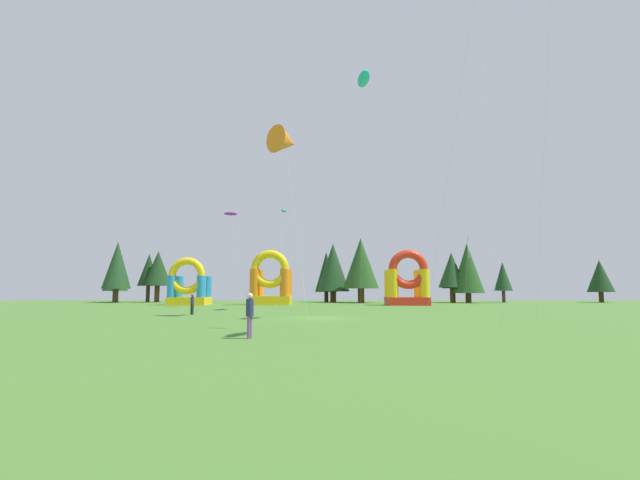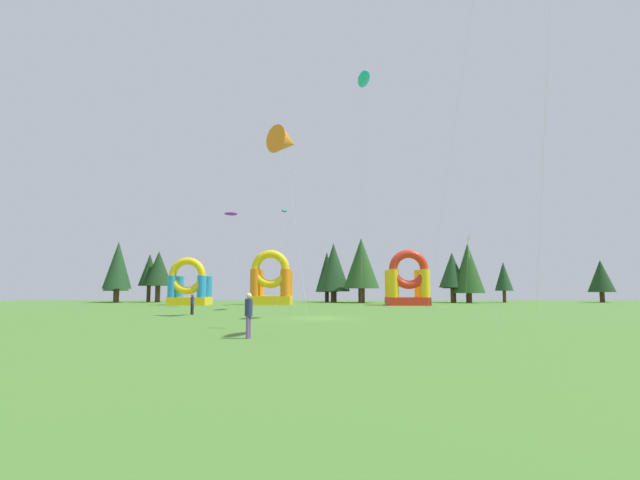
{
  "view_description": "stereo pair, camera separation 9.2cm",
  "coord_description": "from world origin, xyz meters",
  "px_view_note": "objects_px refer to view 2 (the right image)",
  "views": [
    {
      "loc": [
        0.69,
        -33.0,
        1.93
      ],
      "look_at": [
        0.0,
        6.52,
        6.2
      ],
      "focal_mm": 26.19,
      "sensor_mm": 36.0,
      "label": 1
    },
    {
      "loc": [
        0.78,
        -32.99,
        1.93
      ],
      "look_at": [
        0.0,
        6.52,
        6.2
      ],
      "focal_mm": 26.19,
      "sensor_mm": 36.0,
      "label": 2
    }
  ],
  "objects_px": {
    "inflatable_yellow_castle": "(271,284)",
    "inflatable_orange_dome": "(408,285)",
    "kite_cyan_parafoil": "(364,79)",
    "kite_white_diamond": "(469,241)",
    "inflatable_red_slide": "(189,288)",
    "person_midfield": "(249,311)",
    "kite_orange_delta": "(285,142)",
    "person_left_edge": "(192,302)",
    "kite_purple_parafoil": "(231,214)",
    "kite_teal_parafoil": "(284,211)"
  },
  "relations": [
    {
      "from": "kite_white_diamond",
      "to": "inflatable_red_slide",
      "type": "height_order",
      "value": "kite_white_diamond"
    },
    {
      "from": "person_midfield",
      "to": "inflatable_red_slide",
      "type": "relative_size",
      "value": 0.29
    },
    {
      "from": "kite_cyan_parafoil",
      "to": "kite_teal_parafoil",
      "type": "bearing_deg",
      "value": 122.12
    },
    {
      "from": "kite_teal_parafoil",
      "to": "kite_purple_parafoil",
      "type": "bearing_deg",
      "value": -135.54
    },
    {
      "from": "kite_purple_parafoil",
      "to": "inflatable_orange_dome",
      "type": "bearing_deg",
      "value": 15.33
    },
    {
      "from": "kite_white_diamond",
      "to": "inflatable_red_slide",
      "type": "bearing_deg",
      "value": 169.06
    },
    {
      "from": "inflatable_yellow_castle",
      "to": "kite_white_diamond",
      "type": "bearing_deg",
      "value": -19.81
    },
    {
      "from": "kite_teal_parafoil",
      "to": "inflatable_orange_dome",
      "type": "relative_size",
      "value": 1.79
    },
    {
      "from": "kite_purple_parafoil",
      "to": "inflatable_orange_dome",
      "type": "height_order",
      "value": "kite_purple_parafoil"
    },
    {
      "from": "kite_teal_parafoil",
      "to": "kite_orange_delta",
      "type": "bearing_deg",
      "value": -84.33
    },
    {
      "from": "kite_white_diamond",
      "to": "kite_teal_parafoil",
      "type": "height_order",
      "value": "kite_teal_parafoil"
    },
    {
      "from": "kite_cyan_parafoil",
      "to": "person_midfield",
      "type": "bearing_deg",
      "value": -104.36
    },
    {
      "from": "kite_orange_delta",
      "to": "kite_teal_parafoil",
      "type": "xyz_separation_m",
      "value": [
        -2.54,
        25.56,
        -1.11
      ]
    },
    {
      "from": "kite_white_diamond",
      "to": "inflatable_orange_dome",
      "type": "relative_size",
      "value": 1.15
    },
    {
      "from": "kite_orange_delta",
      "to": "inflatable_red_slide",
      "type": "height_order",
      "value": "kite_orange_delta"
    },
    {
      "from": "inflatable_yellow_castle",
      "to": "inflatable_orange_dome",
      "type": "bearing_deg",
      "value": -7.5
    },
    {
      "from": "kite_purple_parafoil",
      "to": "kite_orange_delta",
      "type": "distance_m",
      "value": 21.65
    },
    {
      "from": "kite_cyan_parafoil",
      "to": "kite_teal_parafoil",
      "type": "distance_m",
      "value": 21.11
    },
    {
      "from": "person_left_edge",
      "to": "person_midfield",
      "type": "xyz_separation_m",
      "value": [
        7.71,
        -18.42,
        0.11
      ]
    },
    {
      "from": "kite_white_diamond",
      "to": "inflatable_red_slide",
      "type": "xyz_separation_m",
      "value": [
        -35.09,
        6.78,
        -5.52
      ]
    },
    {
      "from": "person_midfield",
      "to": "inflatable_orange_dome",
      "type": "distance_m",
      "value": 44.44
    },
    {
      "from": "kite_purple_parafoil",
      "to": "person_left_edge",
      "type": "bearing_deg",
      "value": -87.23
    },
    {
      "from": "kite_purple_parafoil",
      "to": "inflatable_yellow_castle",
      "type": "relative_size",
      "value": 1.56
    },
    {
      "from": "kite_teal_parafoil",
      "to": "inflatable_red_slide",
      "type": "distance_m",
      "value": 16.22
    },
    {
      "from": "kite_purple_parafoil",
      "to": "kite_teal_parafoil",
      "type": "distance_m",
      "value": 8.33
    },
    {
      "from": "kite_white_diamond",
      "to": "person_left_edge",
      "type": "xyz_separation_m",
      "value": [
        -27.5,
        -17.47,
        -6.78
      ]
    },
    {
      "from": "kite_orange_delta",
      "to": "inflatable_yellow_castle",
      "type": "xyz_separation_m",
      "value": [
        -4.48,
        28.24,
        -10.82
      ]
    },
    {
      "from": "inflatable_orange_dome",
      "to": "kite_purple_parafoil",
      "type": "bearing_deg",
      "value": -164.67
    },
    {
      "from": "kite_cyan_parafoil",
      "to": "kite_purple_parafoil",
      "type": "bearing_deg",
      "value": 148.44
    },
    {
      "from": "kite_orange_delta",
      "to": "inflatable_orange_dome",
      "type": "bearing_deg",
      "value": 62.15
    },
    {
      "from": "person_left_edge",
      "to": "inflatable_yellow_castle",
      "type": "distance_m",
      "value": 26.51
    },
    {
      "from": "kite_purple_parafoil",
      "to": "inflatable_yellow_castle",
      "type": "xyz_separation_m",
      "value": [
        3.92,
        8.44,
        -8.37
      ]
    },
    {
      "from": "kite_teal_parafoil",
      "to": "person_left_edge",
      "type": "distance_m",
      "value": 26.7
    },
    {
      "from": "kite_purple_parafoil",
      "to": "person_left_edge",
      "type": "height_order",
      "value": "kite_purple_parafoil"
    },
    {
      "from": "kite_white_diamond",
      "to": "inflatable_yellow_castle",
      "type": "bearing_deg",
      "value": 160.19
    },
    {
      "from": "inflatable_red_slide",
      "to": "inflatable_orange_dome",
      "type": "distance_m",
      "value": 28.8
    },
    {
      "from": "kite_purple_parafoil",
      "to": "kite_orange_delta",
      "type": "height_order",
      "value": "kite_orange_delta"
    },
    {
      "from": "inflatable_orange_dome",
      "to": "kite_white_diamond",
      "type": "bearing_deg",
      "value": -45.54
    },
    {
      "from": "kite_cyan_parafoil",
      "to": "inflatable_orange_dome",
      "type": "relative_size",
      "value": 3.35
    },
    {
      "from": "kite_cyan_parafoil",
      "to": "person_left_edge",
      "type": "xyz_separation_m",
      "value": [
        -14.57,
        -8.36,
        -22.51
      ]
    },
    {
      "from": "kite_purple_parafoil",
      "to": "inflatable_orange_dome",
      "type": "distance_m",
      "value": 24.38
    },
    {
      "from": "kite_purple_parafoil",
      "to": "person_midfield",
      "type": "xyz_separation_m",
      "value": [
        8.57,
        -36.26,
        -10.02
      ]
    },
    {
      "from": "kite_white_diamond",
      "to": "inflatable_red_slide",
      "type": "distance_m",
      "value": 36.17
    },
    {
      "from": "kite_orange_delta",
      "to": "inflatable_red_slide",
      "type": "distance_m",
      "value": 32.32
    },
    {
      "from": "kite_white_diamond",
      "to": "kite_orange_delta",
      "type": "bearing_deg",
      "value": -135.75
    },
    {
      "from": "person_left_edge",
      "to": "person_midfield",
      "type": "height_order",
      "value": "person_midfield"
    },
    {
      "from": "person_midfield",
      "to": "inflatable_orange_dome",
      "type": "xyz_separation_m",
      "value": [
        13.49,
        42.31,
        1.6
      ]
    },
    {
      "from": "kite_orange_delta",
      "to": "kite_purple_parafoil",
      "type": "bearing_deg",
      "value": 113.0
    },
    {
      "from": "person_midfield",
      "to": "person_left_edge",
      "type": "bearing_deg",
      "value": -142.64
    },
    {
      "from": "kite_white_diamond",
      "to": "inflatable_orange_dome",
      "type": "height_order",
      "value": "kite_white_diamond"
    }
  ]
}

